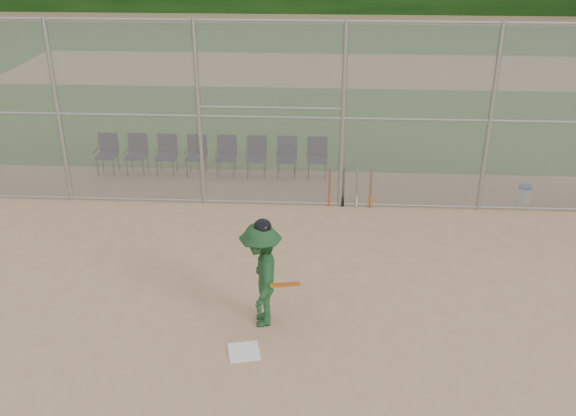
# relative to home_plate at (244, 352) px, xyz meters

# --- Properties ---
(ground) EXTENTS (100.00, 100.00, 0.00)m
(ground) POSITION_rel_home_plate_xyz_m (0.50, 0.20, -0.01)
(ground) COLOR tan
(ground) RESTS_ON ground
(grass_strip) EXTENTS (100.00, 100.00, 0.00)m
(grass_strip) POSITION_rel_home_plate_xyz_m (0.50, 18.20, -0.00)
(grass_strip) COLOR #285D1C
(grass_strip) RESTS_ON ground
(dirt_patch_far) EXTENTS (24.00, 24.00, 0.00)m
(dirt_patch_far) POSITION_rel_home_plate_xyz_m (0.50, 18.20, -0.00)
(dirt_patch_far) COLOR tan
(dirt_patch_far) RESTS_ON ground
(backstop_fence) EXTENTS (16.09, 0.09, 4.00)m
(backstop_fence) POSITION_rel_home_plate_xyz_m (0.50, 5.20, 2.06)
(backstop_fence) COLOR gray
(backstop_fence) RESTS_ON ground
(home_plate) EXTENTS (0.53, 0.53, 0.02)m
(home_plate) POSITION_rel_home_plate_xyz_m (0.00, 0.00, 0.00)
(home_plate) COLOR white
(home_plate) RESTS_ON ground
(batter_at_plate) EXTENTS (0.98, 1.35, 1.80)m
(batter_at_plate) POSITION_rel_home_plate_xyz_m (0.20, 0.78, 0.86)
(batter_at_plate) COLOR #1C4823
(batter_at_plate) RESTS_ON ground
(water_cooler) EXTENTS (0.30, 0.30, 0.38)m
(water_cooler) POSITION_rel_home_plate_xyz_m (5.59, 5.64, 0.18)
(water_cooler) COLOR white
(water_cooler) RESTS_ON ground
(spare_bats) EXTENTS (0.96, 0.30, 0.85)m
(spare_bats) POSITION_rel_home_plate_xyz_m (1.72, 5.26, 0.41)
(spare_bats) COLOR #D84C14
(spare_bats) RESTS_ON ground
(chair_0) EXTENTS (0.54, 0.52, 0.96)m
(chair_0) POSITION_rel_home_plate_xyz_m (-4.15, 6.82, 0.47)
(chair_0) COLOR #0F123A
(chair_0) RESTS_ON ground
(chair_1) EXTENTS (0.54, 0.52, 0.96)m
(chair_1) POSITION_rel_home_plate_xyz_m (-3.42, 6.82, 0.47)
(chair_1) COLOR #0F123A
(chair_1) RESTS_ON ground
(chair_2) EXTENTS (0.54, 0.52, 0.96)m
(chair_2) POSITION_rel_home_plate_xyz_m (-2.69, 6.82, 0.47)
(chair_2) COLOR #0F123A
(chair_2) RESTS_ON ground
(chair_3) EXTENTS (0.54, 0.52, 0.96)m
(chair_3) POSITION_rel_home_plate_xyz_m (-1.95, 6.82, 0.47)
(chair_3) COLOR #0F123A
(chair_3) RESTS_ON ground
(chair_4) EXTENTS (0.54, 0.52, 0.96)m
(chair_4) POSITION_rel_home_plate_xyz_m (-1.22, 6.82, 0.47)
(chair_4) COLOR #0F123A
(chair_4) RESTS_ON ground
(chair_5) EXTENTS (0.54, 0.52, 0.96)m
(chair_5) POSITION_rel_home_plate_xyz_m (-0.49, 6.82, 0.47)
(chair_5) COLOR #0F123A
(chair_5) RESTS_ON ground
(chair_6) EXTENTS (0.54, 0.52, 0.96)m
(chair_6) POSITION_rel_home_plate_xyz_m (0.24, 6.82, 0.47)
(chair_6) COLOR #0F123A
(chair_6) RESTS_ON ground
(chair_7) EXTENTS (0.54, 0.52, 0.96)m
(chair_7) POSITION_rel_home_plate_xyz_m (0.98, 6.82, 0.47)
(chair_7) COLOR #0F123A
(chair_7) RESTS_ON ground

